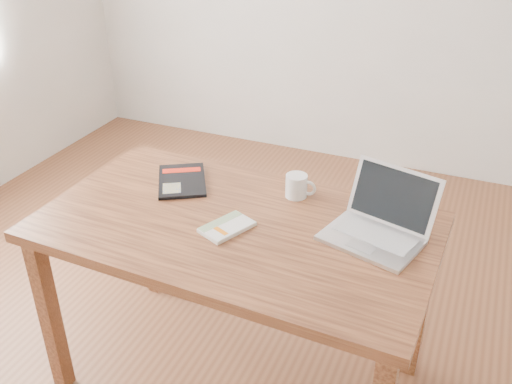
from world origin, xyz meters
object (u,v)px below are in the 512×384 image
at_px(white_guidebook, 227,227).
at_px(coffee_mug, 297,186).
at_px(desk, 236,243).
at_px(black_guidebook, 182,181).
at_px(laptop, 379,224).

distance_m(white_guidebook, coffee_mug, 0.34).
bearing_deg(coffee_mug, desk, -118.39).
relative_size(white_guidebook, black_guidebook, 0.64).
height_order(desk, black_guidebook, black_guidebook).
relative_size(desk, white_guidebook, 6.77).
xyz_separation_m(black_guidebook, laptop, (0.79, -0.07, 0.04)).
relative_size(white_guidebook, coffee_mug, 1.75).
bearing_deg(white_guidebook, desk, 102.56).
height_order(white_guidebook, coffee_mug, coffee_mug).
bearing_deg(black_guidebook, white_guidebook, -67.81).
bearing_deg(coffee_mug, white_guidebook, -115.85).
relative_size(desk, black_guidebook, 4.32).
relative_size(white_guidebook, laptop, 0.55).
bearing_deg(laptop, coffee_mug, 172.89).
distance_m(desk, coffee_mug, 0.32).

